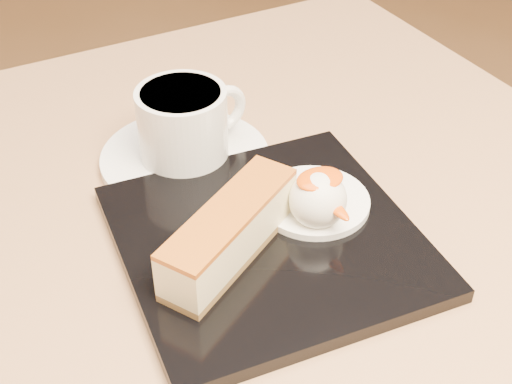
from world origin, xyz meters
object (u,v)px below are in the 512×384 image
coffee_cup (185,122)px  dessert_plate (268,241)px  saucer (185,159)px  cheesecake (230,232)px  ice_cream_scoop (318,200)px

coffee_cup → dessert_plate: bearing=-92.9°
dessert_plate → saucer: 0.13m
dessert_plate → cheesecake: (-0.04, -0.00, 0.03)m
dessert_plate → saucer: size_ratio=1.47×
ice_cream_scoop → coffee_cup: size_ratio=0.43×
dessert_plate → cheesecake: 0.04m
ice_cream_scoop → coffee_cup: bearing=110.0°
saucer → ice_cream_scoop: bearing=-69.2°
coffee_cup → ice_cream_scoop: bearing=-77.1°
saucer → cheesecake: bearing=-99.7°
dessert_plate → ice_cream_scoop: bearing=-7.1°
dessert_plate → ice_cream_scoop: 0.05m
ice_cream_scoop → dessert_plate: bearing=172.9°
saucer → coffee_cup: bearing=7.2°
ice_cream_scoop → coffee_cup: (-0.05, 0.14, 0.01)m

